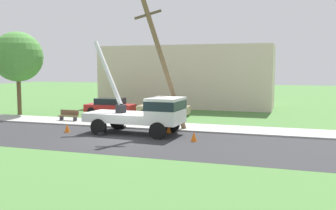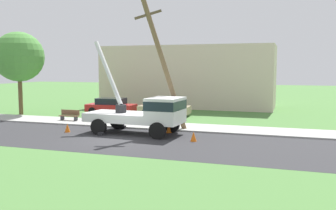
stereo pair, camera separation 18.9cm
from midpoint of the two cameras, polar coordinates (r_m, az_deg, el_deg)
The scene contains 13 objects.
ground_plane at distance 33.10m, azimuth 1.15°, elevation -1.47°, with size 120.00×120.00×0.00m, color #477538.
road_asphalt at distance 22.03m, azimuth -7.95°, elevation -5.22°, with size 80.00×7.36×0.01m, color #2B2B2D.
sidewalk_strip at distance 26.75m, azimuth -3.05°, elevation -3.11°, with size 80.00×3.10×0.10m, color #9E9E99.
utility_truck at distance 23.27m, azimuth -3.56°, elevation -1.09°, with size 6.75×3.21×5.98m.
leaning_utility_pole at distance 24.39m, azimuth -0.92°, elevation 6.36°, with size 3.09×2.05×8.65m.
traffic_cone_ahead at distance 21.24m, azimuth 3.73°, elevation -4.83°, with size 0.36×0.36×0.56m, color orange.
traffic_cone_behind at distance 25.00m, azimuth -15.39°, elevation -3.41°, with size 0.36×0.36×0.56m, color orange.
traffic_cone_curbside at distance 23.93m, azimuth -0.12°, elevation -3.61°, with size 0.36×0.36×0.56m, color orange.
parked_sedan_red at distance 33.98m, azimuth -8.98°, elevation -0.14°, with size 4.51×2.22×1.42m.
parked_sedan_tan at distance 32.10m, azimuth -0.84°, elevation -0.42°, with size 4.49×2.18×1.42m.
park_bench at distance 29.78m, azimuth -15.12°, elevation -1.59°, with size 1.60×0.45×0.90m.
roadside_tree_near at distance 35.35m, azimuth -22.17°, elevation 6.83°, with size 4.36×4.36×7.28m.
lowrise_building_backdrop at distance 39.88m, azimuth 2.68°, elevation 4.38°, with size 18.00×6.00×6.40m, color beige.
Camera 1 is at (9.39, -19.47, 4.20)m, focal length 39.84 mm.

